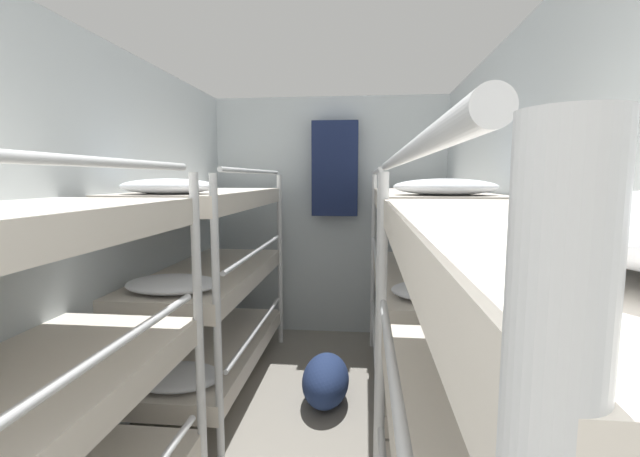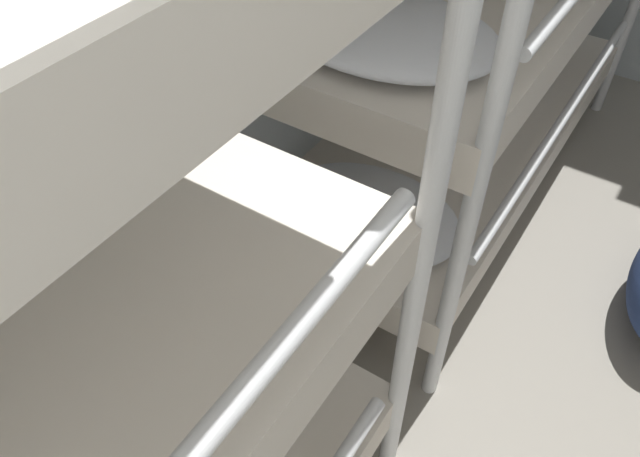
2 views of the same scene
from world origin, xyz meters
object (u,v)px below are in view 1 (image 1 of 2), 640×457
(bunk_stack_left_far, at_px, (209,277))
(hanging_coat, at_px, (335,169))
(duffel_bag, at_px, (326,380))
(bunk_stack_right_far, at_px, (425,283))

(bunk_stack_left_far, bearing_deg, hanging_coat, 54.09)
(bunk_stack_left_far, height_order, hanging_coat, hanging_coat)
(bunk_stack_left_far, height_order, duffel_bag, bunk_stack_left_far)
(duffel_bag, height_order, hanging_coat, hanging_coat)
(bunk_stack_right_far, relative_size, duffel_bag, 3.14)
(bunk_stack_left_far, xyz_separation_m, hanging_coat, (0.84, 1.16, 0.81))
(bunk_stack_left_far, bearing_deg, bunk_stack_right_far, 0.00)
(duffel_bag, relative_size, hanging_coat, 0.63)
(duffel_bag, bearing_deg, bunk_stack_right_far, 10.06)
(bunk_stack_right_far, relative_size, hanging_coat, 1.97)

